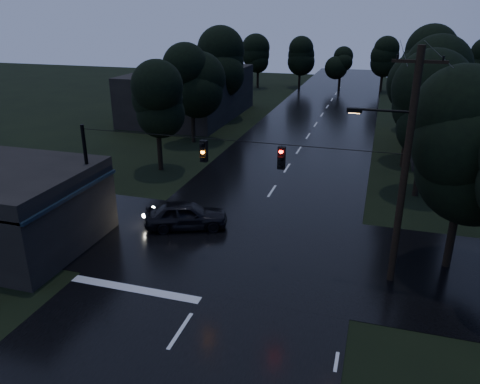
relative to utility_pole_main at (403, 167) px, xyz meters
The scene contains 16 objects.
main_road 21.06m from the utility_pole_main, 111.30° to the left, with size 12.00×120.00×0.02m, color black.
cross_street 9.14m from the utility_pole_main, behind, with size 60.00×9.00×0.02m, color black.
building_far_right 24.12m from the utility_pole_main, 74.01° to the left, with size 10.00×14.00×4.40m, color black.
building_far_left 36.15m from the utility_pole_main, 126.44° to the left, with size 10.00×16.00×5.00m, color black.
utility_pole_main is the anchor object (origin of this frame).
utility_pole_far 17.08m from the utility_pole_main, 87.00° to the left, with size 2.00×0.30×7.50m.
anchor_pole_left 15.08m from the utility_pole_main, behind, with size 0.18×0.18×6.00m, color black.
span_signals 6.85m from the utility_pole_main, behind, with size 15.00×0.37×1.12m.
tree_corner_near 3.35m from the utility_pole_main, 37.67° to the left, with size 4.48×4.48×9.44m.
tree_left_a 19.76m from the utility_pole_main, 146.16° to the left, with size 3.92×3.92×8.26m.
tree_left_b 25.50m from the utility_pole_main, 131.84° to the left, with size 4.20×4.20×8.85m.
tree_left_c 33.94m from the utility_pole_main, 121.27° to the left, with size 4.48×4.48×9.44m.
tree_right_a 11.12m from the utility_pole_main, 81.77° to the left, with size 4.20×4.20×8.85m.
tree_right_b 19.14m from the utility_pole_main, 83.42° to the left, with size 4.48×4.48×9.44m.
tree_right_c 29.16m from the utility_pole_main, 84.50° to the left, with size 4.76×4.76×10.03m.
car 11.80m from the utility_pole_main, 167.73° to the left, with size 1.80×4.47×1.52m, color black.
Camera 1 is at (6.28, -8.10, 11.22)m, focal length 35.00 mm.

